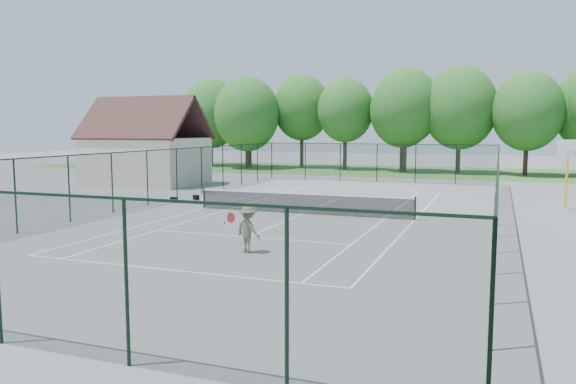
% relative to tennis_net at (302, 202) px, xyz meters
% --- Properties ---
extents(ground, '(140.00, 140.00, 0.00)m').
position_rel_tennis_net_xyz_m(ground, '(0.00, 0.00, -0.58)').
color(ground, slate).
rests_on(ground, ground).
extents(grass_far, '(80.00, 16.00, 0.01)m').
position_rel_tennis_net_xyz_m(grass_far, '(0.00, 30.00, -0.57)').
color(grass_far, '#43752E').
rests_on(grass_far, ground).
extents(court_lines, '(11.05, 23.85, 0.01)m').
position_rel_tennis_net_xyz_m(court_lines, '(0.00, 0.00, -0.57)').
color(court_lines, white).
rests_on(court_lines, ground).
extents(tennis_net, '(11.08, 0.08, 1.10)m').
position_rel_tennis_net_xyz_m(tennis_net, '(0.00, 0.00, 0.00)').
color(tennis_net, black).
rests_on(tennis_net, ground).
extents(fence_enclosure, '(18.05, 36.05, 3.02)m').
position_rel_tennis_net_xyz_m(fence_enclosure, '(0.00, 0.00, 0.98)').
color(fence_enclosure, '#1B3924').
rests_on(fence_enclosure, ground).
extents(utility_building, '(8.60, 6.27, 6.63)m').
position_rel_tennis_net_xyz_m(utility_building, '(-16.00, 10.00, 2.54)').
color(utility_building, beige).
rests_on(utility_building, ground).
extents(tree_line_far, '(39.40, 6.40, 9.70)m').
position_rel_tennis_net_xyz_m(tree_line_far, '(0.00, 30.00, 5.42)').
color(tree_line_far, '#3C281C').
rests_on(tree_line_far, ground).
extents(basketball_goal, '(1.20, 1.43, 3.65)m').
position_rel_tennis_net_xyz_m(basketball_goal, '(12.36, 5.85, 1.99)').
color(basketball_goal, yellow).
rests_on(basketball_goal, ground).
extents(sports_bag_a, '(0.41, 0.28, 0.31)m').
position_rel_tennis_net_xyz_m(sports_bag_a, '(-8.25, 1.45, -0.42)').
color(sports_bag_a, black).
rests_on(sports_bag_a, ground).
extents(sports_bag_b, '(0.43, 0.36, 0.29)m').
position_rel_tennis_net_xyz_m(sports_bag_b, '(-7.68, 2.95, -0.43)').
color(sports_bag_b, black).
rests_on(sports_bag_b, ground).
extents(tennis_player, '(1.70, 0.98, 1.61)m').
position_rel_tennis_net_xyz_m(tennis_player, '(1.15, -8.88, 0.23)').
color(tennis_player, '#616546').
rests_on(tennis_player, ground).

